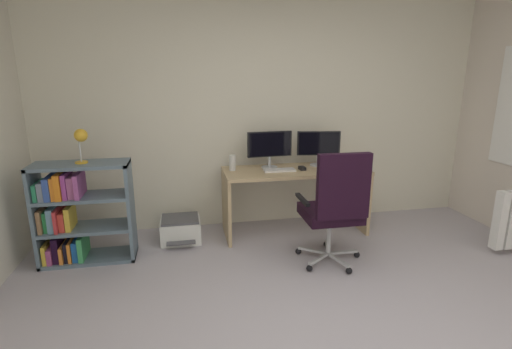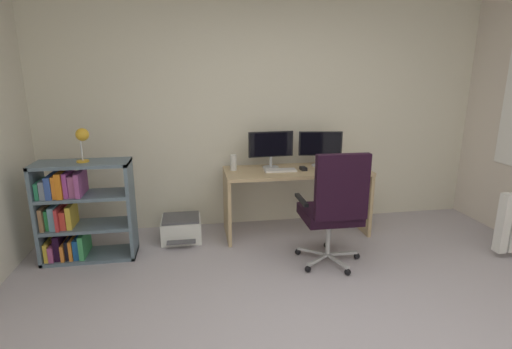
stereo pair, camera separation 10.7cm
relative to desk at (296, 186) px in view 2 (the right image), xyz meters
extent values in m
cube|color=beige|center=(-0.24, 0.45, 0.85)|extent=(5.07, 0.10, 2.79)
cube|color=tan|center=(0.00, 0.00, 0.17)|extent=(1.57, 0.60, 0.04)
cube|color=tan|center=(-0.77, 0.00, -0.20)|extent=(0.04, 0.58, 0.70)
cube|color=tan|center=(0.77, 0.00, -0.20)|extent=(0.04, 0.58, 0.70)
cylinder|color=#B2B5B7|center=(-0.26, 0.13, 0.19)|extent=(0.18, 0.18, 0.01)
cylinder|color=#B2B5B7|center=(-0.26, 0.13, 0.26)|extent=(0.03, 0.03, 0.13)
cube|color=black|center=(-0.26, 0.13, 0.45)|extent=(0.50, 0.07, 0.28)
cube|color=black|center=(-0.26, 0.11, 0.45)|extent=(0.46, 0.04, 0.25)
cylinder|color=#B2B5B7|center=(0.30, 0.13, 0.19)|extent=(0.18, 0.18, 0.01)
cylinder|color=#B2B5B7|center=(0.30, 0.13, 0.26)|extent=(0.03, 0.03, 0.12)
cube|color=black|center=(0.30, 0.13, 0.44)|extent=(0.48, 0.11, 0.27)
cube|color=black|center=(0.30, 0.11, 0.44)|extent=(0.45, 0.08, 0.25)
cube|color=silver|center=(-0.19, -0.05, 0.20)|extent=(0.34, 0.13, 0.02)
cube|color=black|center=(0.07, -0.04, 0.20)|extent=(0.06, 0.10, 0.03)
cylinder|color=silver|center=(-0.69, 0.08, 0.27)|extent=(0.07, 0.07, 0.17)
cube|color=#B7BABC|center=(0.27, -0.75, -0.48)|extent=(0.30, 0.04, 0.02)
sphere|color=black|center=(0.42, -0.75, -0.52)|extent=(0.06, 0.06, 0.06)
cube|color=#B7BABC|center=(0.17, -0.60, -0.48)|extent=(0.13, 0.29, 0.02)
sphere|color=black|center=(0.22, -0.46, -0.52)|extent=(0.06, 0.06, 0.06)
cube|color=#B7BABC|center=(0.00, -0.65, -0.48)|extent=(0.26, 0.20, 0.02)
sphere|color=black|center=(-0.12, -0.56, -0.52)|extent=(0.06, 0.06, 0.06)
cube|color=#B7BABC|center=(0.00, -0.83, -0.48)|extent=(0.26, 0.20, 0.02)
sphere|color=black|center=(-0.13, -0.92, -0.52)|extent=(0.06, 0.06, 0.06)
cube|color=#B7BABC|center=(0.16, -0.89, -0.48)|extent=(0.12, 0.30, 0.02)
sphere|color=black|center=(0.21, -1.03, -0.52)|extent=(0.06, 0.06, 0.06)
cylinder|color=#B7BABC|center=(0.12, -0.74, -0.29)|extent=(0.04, 0.04, 0.36)
cube|color=black|center=(0.12, -0.74, -0.06)|extent=(0.51, 0.48, 0.10)
cube|color=black|center=(0.12, -1.01, 0.27)|extent=(0.47, 0.08, 0.57)
cube|color=black|center=(-0.15, -0.74, 0.09)|extent=(0.04, 0.33, 0.03)
cube|color=black|center=(0.39, -0.75, 0.09)|extent=(0.04, 0.33, 0.03)
cube|color=slate|center=(-2.55, -0.27, -0.07)|extent=(0.03, 0.35, 0.95)
cube|color=slate|center=(-1.72, -0.27, -0.07)|extent=(0.03, 0.35, 0.95)
cube|color=slate|center=(-2.13, -0.27, 0.39)|extent=(0.86, 0.35, 0.03)
cube|color=slate|center=(-2.13, -0.27, -0.53)|extent=(0.86, 0.35, 0.03)
cube|color=slate|center=(-2.13, -0.27, -0.22)|extent=(0.79, 0.35, 0.03)
cube|color=slate|center=(-2.13, -0.27, 0.09)|extent=(0.79, 0.35, 0.03)
cube|color=gold|center=(-2.50, -0.27, -0.42)|extent=(0.04, 0.31, 0.18)
cube|color=#9C457A|center=(-2.46, -0.28, -0.44)|extent=(0.04, 0.30, 0.15)
cube|color=black|center=(-2.41, -0.26, -0.39)|extent=(0.05, 0.28, 0.24)
cube|color=orange|center=(-2.36, -0.27, -0.44)|extent=(0.03, 0.30, 0.15)
cube|color=black|center=(-2.32, -0.28, -0.42)|extent=(0.03, 0.26, 0.19)
cube|color=orange|center=(-2.29, -0.27, -0.42)|extent=(0.03, 0.30, 0.19)
cube|color=#1A509A|center=(-2.24, -0.28, -0.42)|extent=(0.05, 0.26, 0.19)
cube|color=#3A9856|center=(-2.19, -0.27, -0.40)|extent=(0.04, 0.32, 0.23)
cube|color=olive|center=(-2.50, -0.27, -0.10)|extent=(0.04, 0.29, 0.22)
cube|color=#2A8946|center=(-2.46, -0.26, -0.11)|extent=(0.03, 0.26, 0.19)
cube|color=#628CA4|center=(-2.41, -0.28, -0.09)|extent=(0.05, 0.28, 0.22)
cube|color=#B93135|center=(-2.37, -0.27, -0.10)|extent=(0.03, 0.32, 0.21)
cube|color=#C23B2F|center=(-2.32, -0.27, -0.12)|extent=(0.05, 0.27, 0.17)
cube|color=gold|center=(-2.27, -0.27, -0.10)|extent=(0.05, 0.26, 0.22)
cube|color=#29865A|center=(-2.50, -0.28, 0.18)|extent=(0.04, 0.29, 0.15)
cube|color=slate|center=(-2.45, -0.26, 0.19)|extent=(0.05, 0.33, 0.17)
cube|color=#33509E|center=(-2.40, -0.28, 0.20)|extent=(0.05, 0.31, 0.20)
cube|color=orange|center=(-2.35, -0.26, 0.21)|extent=(0.03, 0.31, 0.21)
cube|color=orange|center=(-2.31, -0.28, 0.22)|extent=(0.05, 0.31, 0.23)
cube|color=#963D90|center=(-2.26, -0.26, 0.22)|extent=(0.04, 0.30, 0.23)
cube|color=#9D5183|center=(-2.21, -0.27, 0.20)|extent=(0.06, 0.26, 0.20)
cube|color=#994A8C|center=(-2.15, -0.27, 0.21)|extent=(0.04, 0.32, 0.22)
cylinder|color=gold|center=(-2.12, -0.27, 0.42)|extent=(0.11, 0.11, 0.02)
cylinder|color=silver|center=(-2.12, -0.27, 0.53)|extent=(0.01, 0.01, 0.20)
sphere|color=gold|center=(-2.10, -0.27, 0.66)|extent=(0.12, 0.12, 0.12)
cube|color=silver|center=(-1.27, 0.00, -0.43)|extent=(0.42, 0.37, 0.23)
cube|color=#4C4C51|center=(-1.27, 0.00, -0.30)|extent=(0.38, 0.34, 0.02)
cube|color=#4C4C51|center=(-1.27, -0.22, -0.48)|extent=(0.29, 0.10, 0.01)
cube|color=white|center=(1.80, -0.94, -0.19)|extent=(0.08, 0.10, 0.59)
camera|label=1|loc=(-1.22, -3.93, 1.19)|focal=26.96mm
camera|label=2|loc=(-1.11, -3.95, 1.19)|focal=26.96mm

